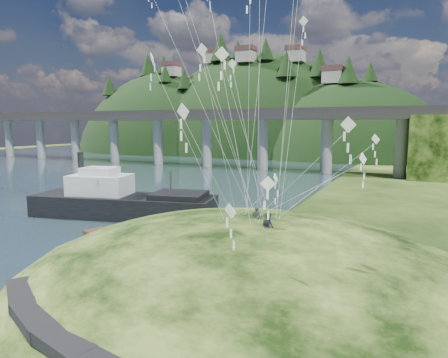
% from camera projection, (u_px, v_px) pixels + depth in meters
% --- Properties ---
extents(ground, '(320.00, 320.00, 0.00)m').
position_uv_depth(ground, '(138.00, 282.00, 28.76)').
color(ground, black).
rests_on(ground, ground).
extents(grass_hill, '(36.00, 32.00, 13.00)m').
position_uv_depth(grass_hill, '(251.00, 313.00, 27.30)').
color(grass_hill, black).
rests_on(grass_hill, ground).
extents(footpath, '(22.29, 5.84, 0.83)m').
position_uv_depth(footpath, '(134.00, 348.00, 16.57)').
color(footpath, black).
rests_on(footpath, ground).
extents(bridge, '(160.00, 11.00, 15.00)m').
position_uv_depth(bridge, '(226.00, 130.00, 101.29)').
color(bridge, '#2D2B2B').
rests_on(bridge, ground).
extents(far_ridge, '(153.00, 70.00, 94.50)m').
position_uv_depth(far_ridge, '(244.00, 171.00, 157.50)').
color(far_ridge, black).
rests_on(far_ridge, ground).
extents(work_barge, '(23.20, 11.10, 7.84)m').
position_uv_depth(work_barge, '(121.00, 201.00, 48.82)').
color(work_barge, black).
rests_on(work_barge, ground).
extents(wooden_dock, '(14.12, 5.38, 1.00)m').
position_uv_depth(wooden_dock, '(135.00, 243.00, 36.72)').
color(wooden_dock, '#3D2318').
rests_on(wooden_dock, ground).
extents(kite_flyers, '(2.25, 2.36, 1.79)m').
position_uv_depth(kite_flyers, '(265.00, 211.00, 25.25)').
color(kite_flyers, '#292D36').
rests_on(kite_flyers, ground).
extents(kite_swarm, '(16.40, 16.67, 21.80)m').
position_uv_depth(kite_swarm, '(250.00, 57.00, 24.96)').
color(kite_swarm, white).
rests_on(kite_swarm, ground).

